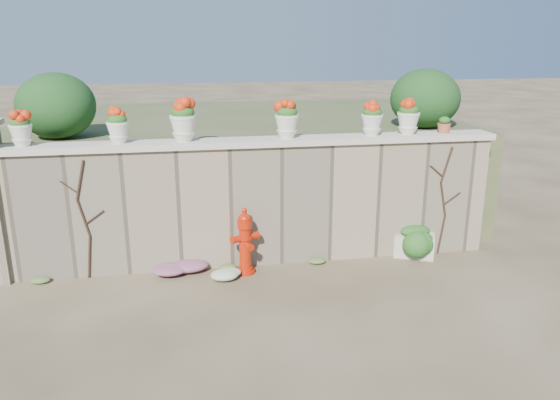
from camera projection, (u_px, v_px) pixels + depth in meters
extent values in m
plane|color=#493A24|center=(273.00, 311.00, 7.60)|extent=(80.00, 80.00, 0.00)
cube|color=gray|center=(255.00, 205.00, 9.01)|extent=(8.00, 0.40, 2.00)
cube|color=beige|center=(254.00, 142.00, 8.71)|extent=(8.10, 0.52, 0.10)
cube|color=#384C23|center=(236.00, 163.00, 12.03)|extent=(9.00, 6.00, 2.00)
ellipsoid|color=#143814|center=(56.00, 106.00, 9.17)|extent=(1.30, 1.30, 1.10)
ellipsoid|color=#143814|center=(425.00, 98.00, 10.26)|extent=(1.30, 1.30, 1.10)
cylinder|color=black|center=(89.00, 257.00, 8.55)|extent=(0.12, 0.04, 0.70)
cylinder|color=black|center=(83.00, 218.00, 8.36)|extent=(0.17, 0.04, 0.61)
cylinder|color=black|center=(80.00, 180.00, 8.19)|extent=(0.18, 0.04, 0.61)
cylinder|color=black|center=(95.00, 217.00, 8.38)|extent=(0.30, 0.02, 0.22)
cylinder|color=black|center=(69.00, 187.00, 8.19)|extent=(0.25, 0.02, 0.21)
cylinder|color=black|center=(441.00, 235.00, 9.52)|extent=(0.12, 0.04, 0.70)
cylinder|color=black|center=(443.00, 199.00, 9.33)|extent=(0.17, 0.04, 0.61)
cylinder|color=black|center=(447.00, 165.00, 9.16)|extent=(0.18, 0.04, 0.61)
cylinder|color=black|center=(452.00, 198.00, 9.36)|extent=(0.30, 0.02, 0.22)
cylinder|color=black|center=(436.00, 171.00, 9.16)|extent=(0.25, 0.02, 0.21)
cylinder|color=#B91E07|center=(246.00, 271.00, 8.82)|extent=(0.31, 0.31, 0.06)
cylinder|color=#B91E07|center=(245.00, 247.00, 8.70)|extent=(0.19, 0.19, 0.68)
cylinder|color=#B91E07|center=(245.00, 238.00, 8.65)|extent=(0.23, 0.23, 0.04)
cylinder|color=#B91E07|center=(245.00, 224.00, 8.59)|extent=(0.23, 0.23, 0.13)
ellipsoid|color=#B91E07|center=(245.00, 217.00, 8.55)|extent=(0.21, 0.21, 0.15)
cylinder|color=#B91E07|center=(244.00, 212.00, 8.53)|extent=(0.08, 0.08, 0.11)
cylinder|color=#B91E07|center=(236.00, 239.00, 8.57)|extent=(0.18, 0.16, 0.11)
cylinder|color=#B91E07|center=(253.00, 236.00, 8.73)|extent=(0.18, 0.16, 0.11)
cylinder|color=#B91E07|center=(249.00, 246.00, 8.59)|extent=(0.13, 0.14, 0.10)
cube|color=beige|center=(414.00, 245.00, 9.46)|extent=(0.77, 0.63, 0.39)
ellipsoid|color=#1E5119|center=(415.00, 231.00, 9.38)|extent=(0.60, 0.50, 0.20)
ellipsoid|color=#1E5119|center=(419.00, 243.00, 9.21)|extent=(0.67, 0.61, 0.64)
ellipsoid|color=#BA2592|center=(179.00, 267.00, 8.72)|extent=(0.91, 0.61, 0.24)
ellipsoid|color=white|center=(223.00, 273.00, 8.56)|extent=(0.55, 0.44, 0.20)
ellipsoid|color=#1E5119|center=(20.00, 122.00, 8.01)|extent=(0.29, 0.29, 0.17)
ellipsoid|color=red|center=(19.00, 117.00, 7.99)|extent=(0.25, 0.25, 0.18)
ellipsoid|color=#1E5119|center=(117.00, 119.00, 8.24)|extent=(0.29, 0.29, 0.17)
ellipsoid|color=red|center=(117.00, 115.00, 8.22)|extent=(0.26, 0.26, 0.18)
ellipsoid|color=#1E5119|center=(183.00, 112.00, 8.38)|extent=(0.36, 0.36, 0.22)
ellipsoid|color=red|center=(182.00, 106.00, 8.36)|extent=(0.31, 0.31, 0.22)
ellipsoid|color=#1E5119|center=(287.00, 112.00, 8.66)|extent=(0.33, 0.33, 0.20)
ellipsoid|color=red|center=(287.00, 107.00, 8.64)|extent=(0.29, 0.29, 0.21)
ellipsoid|color=#1E5119|center=(372.00, 112.00, 8.91)|extent=(0.31, 0.31, 0.18)
ellipsoid|color=red|center=(373.00, 107.00, 8.88)|extent=(0.27, 0.27, 0.19)
ellipsoid|color=#1E5119|center=(409.00, 110.00, 9.00)|extent=(0.32, 0.32, 0.19)
ellipsoid|color=red|center=(409.00, 105.00, 8.98)|extent=(0.28, 0.28, 0.20)
ellipsoid|color=#1E5119|center=(444.00, 121.00, 9.17)|extent=(0.19, 0.19, 0.13)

